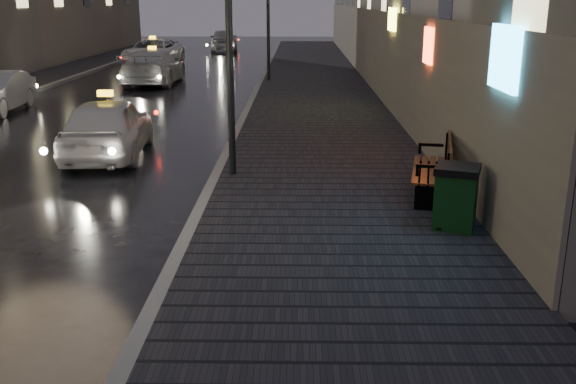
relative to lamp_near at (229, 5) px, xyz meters
name	(u,v)px	position (x,y,z in m)	size (l,w,h in m)	color
ground	(25,318)	(-1.85, -6.00, -3.49)	(120.00, 120.00, 0.00)	black
sidewalk	(315,85)	(2.05, 15.00, -3.41)	(4.60, 58.00, 0.15)	black
curb	(260,85)	(-0.35, 15.00, -3.41)	(0.20, 58.00, 0.15)	slate
sidewalk_far	(25,84)	(-10.55, 15.00, -3.41)	(2.40, 58.00, 0.15)	black
curb_far	(54,84)	(-9.25, 15.00, -3.41)	(0.20, 58.00, 0.15)	slate
lamp_near	(229,5)	(0.00, 0.00, 0.00)	(0.36, 0.36, 5.28)	black
lamp_far	(268,2)	(0.00, 16.00, 0.00)	(0.36, 0.36, 5.28)	black
bench	(437,169)	(3.85, -1.51, -2.82)	(1.09, 2.13, 1.04)	black
trash_bin	(456,196)	(3.80, -3.17, -2.83)	(0.83, 0.83, 0.99)	black
taxi_near	(108,127)	(-3.14, 2.09, -2.77)	(1.69, 4.20, 1.43)	#BABBC1
taxi_mid	(153,67)	(-5.05, 15.65, -2.73)	(2.12, 5.21, 1.51)	#BBBAC1
taxi_far	(153,52)	(-6.87, 23.96, -2.74)	(2.49, 5.40, 1.50)	white
car_far	(224,40)	(-4.07, 34.28, -2.69)	(1.89, 4.70, 1.60)	gray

